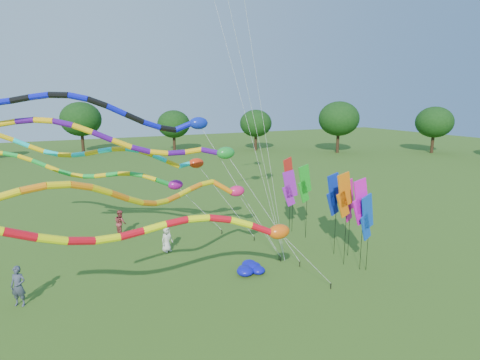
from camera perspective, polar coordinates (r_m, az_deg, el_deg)
name	(u,v)px	position (r m, az deg, el deg)	size (l,w,h in m)	color
ground	(286,311)	(18.37, 6.55, -17.96)	(160.00, 160.00, 0.00)	#305A17
tree_ring	(380,204)	(14.76, 19.25, -3.23)	(115.96, 117.86, 9.68)	#382314
tube_kite_red	(170,229)	(15.63, -9.91, -6.93)	(15.60, 1.21, 6.44)	black
tube_kite_orange	(173,192)	(16.86, -9.55, -1.71)	(12.70, 4.82, 7.00)	black
tube_kite_purple	(133,142)	(20.04, -14.96, 5.31)	(14.97, 5.48, 8.78)	black
tube_kite_blue	(111,113)	(19.36, -17.87, 9.07)	(15.21, 3.01, 9.90)	black
tube_kite_cyan	(129,156)	(23.66, -15.46, 3.32)	(13.56, 3.46, 7.68)	black
tube_kite_green	(110,174)	(27.40, -18.03, 0.75)	(13.20, 6.18, 6.31)	black
banner_pole_green	(305,184)	(25.84, 9.17, -0.54)	(1.16, 0.26, 4.91)	black
banner_pole_blue_a	(334,195)	(23.39, 13.19, -2.02)	(1.16, 0.21, 4.90)	black
banner_pole_violet	(290,188)	(27.03, 7.08, -1.19)	(1.16, 0.24, 4.33)	black
banner_pole_magenta_b	(349,201)	(23.37, 15.22, -2.87)	(1.11, 0.50, 4.61)	black
banner_pole_red	(288,175)	(27.44, 6.89, 0.64)	(1.13, 0.45, 5.10)	black
banner_pole_orange	(344,195)	(21.94, 14.60, -2.12)	(1.16, 0.17, 5.24)	black
banner_pole_magenta_a	(361,202)	(21.56, 16.77, -3.02)	(1.16, 0.13, 5.04)	black
banner_pole_blue_b	(367,217)	(21.76, 17.60, -5.09)	(1.14, 0.37, 4.24)	black
blue_nylon_heap	(247,268)	(21.66, 1.00, -12.45)	(1.30, 1.69, 0.43)	#0D10B2
person_a	(167,239)	(24.50, -10.38, -8.27)	(0.76, 0.49, 1.55)	beige
person_b	(18,286)	(20.66, -29.00, -13.07)	(0.67, 0.44, 1.84)	#393F4F
person_c	(120,223)	(27.85, -16.64, -5.87)	(0.86, 0.67, 1.77)	#983738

